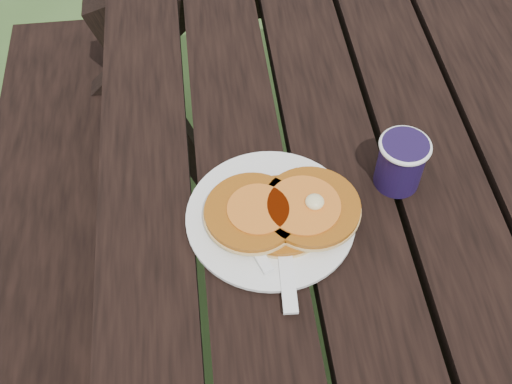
{
  "coord_description": "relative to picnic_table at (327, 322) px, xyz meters",
  "views": [
    {
      "loc": [
        -0.2,
        -0.54,
        1.52
      ],
      "look_at": [
        -0.14,
        0.01,
        0.8
      ],
      "focal_mm": 45.0,
      "sensor_mm": 36.0,
      "label": 1
    }
  ],
  "objects": [
    {
      "name": "picnic_table",
      "position": [
        0.0,
        0.0,
        0.0
      ],
      "size": [
        1.36,
        1.8,
        0.75
      ],
      "color": "black",
      "rests_on": "ground"
    },
    {
      "name": "plate",
      "position": [
        -0.12,
        -0.01,
        0.39
      ],
      "size": [
        0.32,
        0.32,
        0.01
      ],
      "primitive_type": "cylinder",
      "rotation": [
        0.0,
        0.0,
        0.41
      ],
      "color": "white",
      "rests_on": "picnic_table"
    },
    {
      "name": "pancake_stack",
      "position": [
        -0.1,
        -0.01,
        0.41
      ],
      "size": [
        0.23,
        0.14,
        0.04
      ],
      "rotation": [
        0.0,
        0.0,
        0.26
      ],
      "color": "#A85A13",
      "rests_on": "plate"
    },
    {
      "name": "knife",
      "position": [
        -0.11,
        -0.08,
        0.39
      ],
      "size": [
        0.03,
        0.18,
        0.0
      ],
      "primitive_type": "cube",
      "rotation": [
        0.0,
        0.0,
        -0.06
      ],
      "color": "white",
      "rests_on": "plate"
    },
    {
      "name": "fork",
      "position": [
        -0.15,
        -0.05,
        0.4
      ],
      "size": [
        0.09,
        0.16,
        0.01
      ],
      "primitive_type": null,
      "rotation": [
        0.0,
        0.0,
        0.35
      ],
      "color": "white",
      "rests_on": "plate"
    },
    {
      "name": "coffee_cup",
      "position": [
        0.08,
        0.04,
        0.43
      ],
      "size": [
        0.08,
        0.08,
        0.09
      ],
      "rotation": [
        0.0,
        0.0,
        0.15
      ],
      "color": "#1A0F35",
      "rests_on": "picnic_table"
    }
  ]
}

